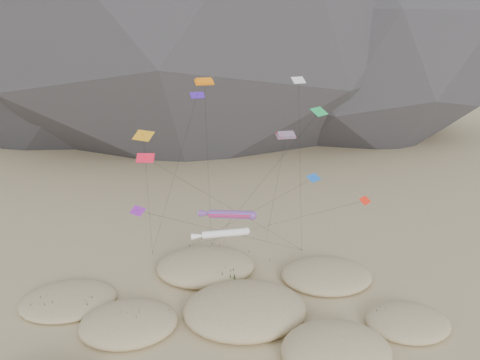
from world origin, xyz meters
name	(u,v)px	position (x,y,z in m)	size (l,w,h in m)	color
ground	(244,346)	(0.00, 0.00, 0.00)	(500.00, 500.00, 0.00)	#CCB789
dunes	(219,319)	(-2.20, 4.44, 0.71)	(51.38, 38.89, 3.98)	#CCB789
dune_grass	(226,319)	(-1.40, 4.21, 0.85)	(43.33, 29.17, 1.53)	black
kite_stakes	(226,251)	(0.87, 23.23, 0.15)	(23.40, 7.10, 0.30)	#3F2D1E
rainbow_tube_kite	(229,214)	(-0.55, 8.02, 12.44)	(6.69, 20.30, 13.26)	#E11743
white_tube_kite	(222,234)	(-1.08, 10.80, 8.80)	(7.41, 15.94, 9.53)	white
orange_parafoil	(204,85)	(-2.44, 16.20, 26.70)	(2.51, 9.20, 27.54)	orange
multi_parafoil	(286,137)	(7.39, 13.17, 20.41)	(2.53, 13.51, 21.12)	red
delta_kites	(240,151)	(1.53, 12.87, 18.87)	(30.74, 19.50, 27.38)	silver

